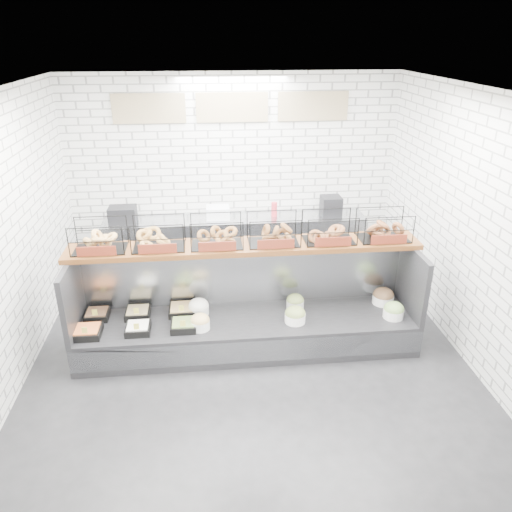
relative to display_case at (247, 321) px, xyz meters
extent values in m
plane|color=black|center=(0.00, -0.35, -0.33)|extent=(5.50, 5.50, 0.00)
cube|color=white|center=(0.00, 2.40, 1.17)|extent=(5.00, 0.02, 3.00)
cube|color=white|center=(-2.50, -0.35, 1.17)|extent=(0.02, 5.50, 3.00)
cube|color=white|center=(2.50, -0.35, 1.17)|extent=(0.02, 5.50, 3.00)
cube|color=white|center=(0.00, -0.35, 2.67)|extent=(5.00, 5.50, 0.02)
cube|color=tan|center=(-1.20, 2.37, 2.17)|extent=(1.05, 0.03, 0.42)
cube|color=tan|center=(0.00, 2.37, 2.17)|extent=(1.05, 0.03, 0.42)
cube|color=tan|center=(1.20, 2.37, 2.17)|extent=(1.05, 0.03, 0.42)
cube|color=black|center=(0.00, -0.05, -0.13)|extent=(4.00, 0.90, 0.40)
cube|color=#93969B|center=(0.00, -0.48, -0.11)|extent=(4.00, 0.03, 0.28)
cube|color=#93969B|center=(0.00, 0.36, 0.47)|extent=(4.00, 0.08, 0.80)
cube|color=black|center=(-1.97, -0.05, 0.47)|extent=(0.06, 0.90, 0.80)
cube|color=black|center=(1.97, -0.05, 0.47)|extent=(0.06, 0.90, 0.80)
cube|color=black|center=(-1.81, -0.24, 0.11)|extent=(0.30, 0.30, 0.08)
cube|color=orange|center=(-1.81, -0.24, 0.15)|extent=(0.26, 0.26, 0.04)
cube|color=#D3C549|center=(-1.81, -0.35, 0.20)|extent=(0.06, 0.01, 0.08)
cube|color=black|center=(-1.77, 0.13, 0.11)|extent=(0.27, 0.27, 0.08)
cube|color=brown|center=(-1.77, 0.13, 0.15)|extent=(0.23, 0.23, 0.04)
cube|color=#D3C549|center=(-1.77, 0.03, 0.20)|extent=(0.06, 0.01, 0.08)
cube|color=black|center=(-1.26, -0.23, 0.11)|extent=(0.27, 0.27, 0.08)
cube|color=white|center=(-1.26, -0.23, 0.15)|extent=(0.23, 0.23, 0.04)
cube|color=#D3C549|center=(-1.26, -0.33, 0.20)|extent=(0.06, 0.01, 0.08)
cube|color=black|center=(-1.30, 0.12, 0.11)|extent=(0.29, 0.29, 0.08)
cube|color=tan|center=(-1.30, 0.12, 0.15)|extent=(0.24, 0.24, 0.04)
cube|color=#D3C549|center=(-1.30, 0.02, 0.20)|extent=(0.06, 0.01, 0.08)
cube|color=black|center=(-0.75, -0.21, 0.11)|extent=(0.29, 0.29, 0.08)
cube|color=olive|center=(-0.75, -0.21, 0.15)|extent=(0.25, 0.25, 0.04)
cube|color=#D3C549|center=(-0.75, -0.31, 0.20)|extent=(0.06, 0.01, 0.08)
cube|color=black|center=(-0.77, 0.14, 0.11)|extent=(0.31, 0.31, 0.08)
cube|color=tan|center=(-0.77, 0.14, 0.15)|extent=(0.27, 0.27, 0.04)
cube|color=#D3C549|center=(-0.77, 0.03, 0.20)|extent=(0.06, 0.01, 0.08)
cylinder|color=white|center=(-0.55, -0.23, 0.13)|extent=(0.22, 0.22, 0.11)
ellipsoid|color=tan|center=(-0.55, -0.23, 0.19)|extent=(0.22, 0.22, 0.15)
cylinder|color=white|center=(-0.57, 0.10, 0.13)|extent=(0.25, 0.25, 0.11)
ellipsoid|color=white|center=(-0.57, 0.10, 0.19)|extent=(0.24, 0.24, 0.17)
cylinder|color=white|center=(0.55, -0.20, 0.13)|extent=(0.25, 0.25, 0.11)
ellipsoid|color=olive|center=(0.55, -0.20, 0.19)|extent=(0.24, 0.24, 0.17)
cylinder|color=white|center=(0.61, 0.11, 0.13)|extent=(0.22, 0.22, 0.11)
ellipsoid|color=olive|center=(0.61, 0.11, 0.19)|extent=(0.21, 0.21, 0.15)
cylinder|color=white|center=(1.73, -0.21, 0.13)|extent=(0.24, 0.24, 0.11)
ellipsoid|color=#769C4F|center=(1.73, -0.21, 0.19)|extent=(0.24, 0.24, 0.17)
cylinder|color=white|center=(1.72, 0.13, 0.13)|extent=(0.26, 0.26, 0.11)
ellipsoid|color=brown|center=(1.72, 0.13, 0.19)|extent=(0.26, 0.26, 0.18)
cube|color=#45240E|center=(0.00, 0.17, 0.90)|extent=(4.10, 0.50, 0.06)
cube|color=black|center=(-1.64, 0.17, 1.10)|extent=(0.60, 0.38, 0.34)
cube|color=#5C1E11|center=(-1.64, -0.03, 1.00)|extent=(0.42, 0.02, 0.11)
cube|color=black|center=(-0.98, 0.17, 1.10)|extent=(0.60, 0.38, 0.34)
cube|color=#5C1E11|center=(-0.98, -0.03, 1.00)|extent=(0.42, 0.02, 0.11)
cube|color=black|center=(-0.32, 0.17, 1.10)|extent=(0.60, 0.38, 0.34)
cube|color=#5C1E11|center=(-0.32, -0.03, 1.00)|extent=(0.42, 0.02, 0.11)
cube|color=black|center=(0.33, 0.17, 1.10)|extent=(0.60, 0.38, 0.34)
cube|color=#5C1E11|center=(0.33, -0.03, 1.00)|extent=(0.42, 0.02, 0.11)
cube|color=black|center=(0.99, 0.17, 1.10)|extent=(0.60, 0.38, 0.34)
cube|color=#5C1E11|center=(0.99, -0.03, 1.00)|extent=(0.42, 0.02, 0.11)
cube|color=black|center=(1.65, 0.17, 1.10)|extent=(0.60, 0.38, 0.34)
cube|color=#5C1E11|center=(1.65, -0.03, 1.00)|extent=(0.42, 0.02, 0.11)
cube|color=#93969B|center=(0.00, 2.08, 0.12)|extent=(4.00, 0.60, 0.90)
cube|color=black|center=(-1.68, 2.04, 0.69)|extent=(0.40, 0.30, 0.24)
cube|color=silver|center=(-0.26, 2.09, 0.66)|extent=(0.35, 0.28, 0.18)
cylinder|color=#C1303A|center=(0.61, 2.08, 0.68)|extent=(0.09, 0.09, 0.22)
cube|color=black|center=(1.48, 2.04, 0.72)|extent=(0.30, 0.30, 0.30)
camera|label=1|loc=(-0.41, -5.14, 3.19)|focal=35.00mm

